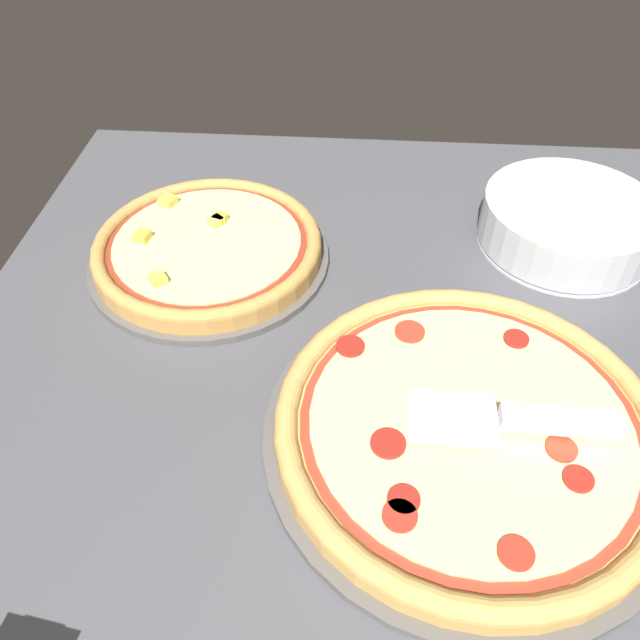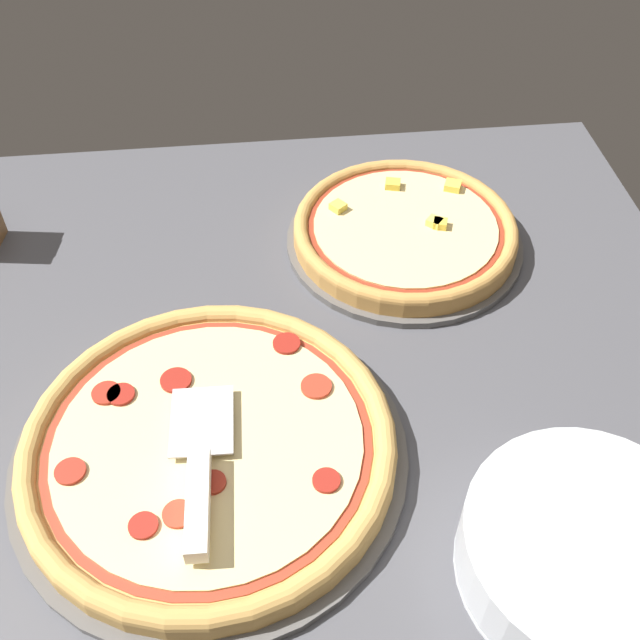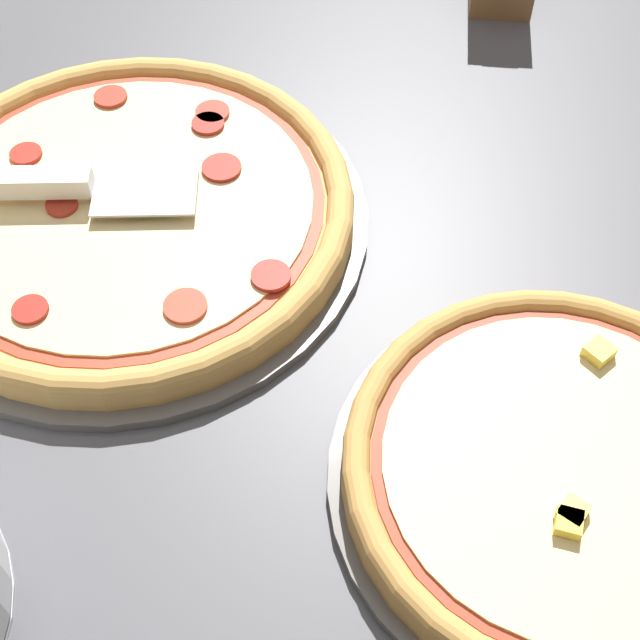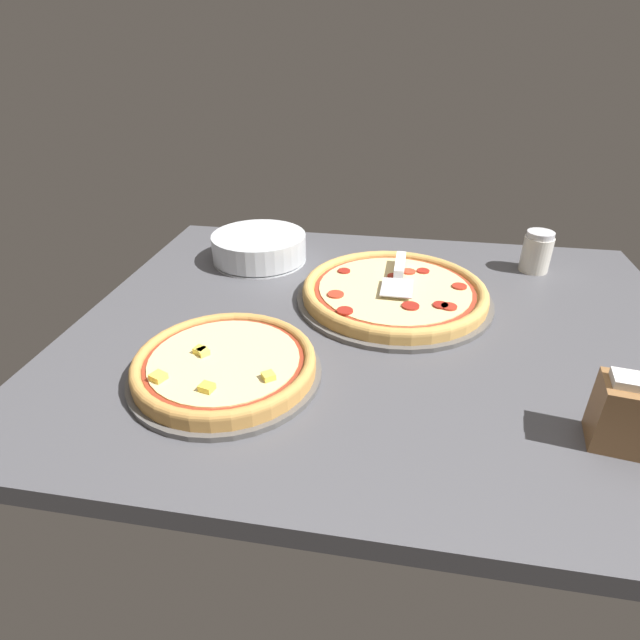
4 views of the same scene
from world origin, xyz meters
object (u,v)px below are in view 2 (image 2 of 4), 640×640
pizza_back (405,229)px  pizza_front (209,444)px  plate_stack (587,554)px  serving_spatula (199,483)px

pizza_back → pizza_front: bearing=-129.9°
pizza_back → plate_stack: plate_stack is taller
pizza_back → serving_spatula: 48.00cm
serving_spatula → plate_stack: plate_stack is taller
pizza_front → plate_stack: 38.98cm
serving_spatula → plate_stack: (35.86, -10.75, -1.31)cm
pizza_front → plate_stack: (35.13, -16.87, 1.03)cm
serving_spatula → plate_stack: 37.46cm
pizza_back → plate_stack: size_ratio=1.30×
serving_spatula → plate_stack: size_ratio=0.86×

